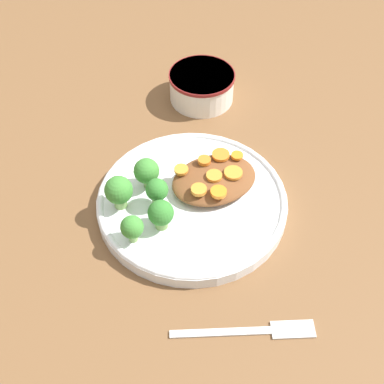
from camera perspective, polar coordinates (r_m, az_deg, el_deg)
The scene contains 18 objects.
ground_plane at distance 0.81m, azimuth -0.00°, elevation -1.63°, with size 4.00×4.00×0.00m, color brown.
plate at distance 0.80m, azimuth -0.00°, elevation -1.02°, with size 0.28×0.28×0.02m.
dip_bowl at distance 0.97m, azimuth 1.05°, elevation 11.34°, with size 0.12×0.12×0.05m.
stew_mound at distance 0.80m, azimuth 2.36°, elevation 1.33°, with size 0.13×0.10×0.02m, color brown.
broccoli_floret_0 at distance 0.74m, azimuth -3.34°, elevation -2.34°, with size 0.04×0.04×0.05m.
broccoli_floret_1 at distance 0.76m, azimuth -3.75°, elevation 0.10°, with size 0.03×0.03×0.05m.
broccoli_floret_2 at distance 0.77m, azimuth -7.82°, elevation 0.10°, with size 0.04×0.04×0.05m.
broccoli_floret_3 at distance 0.73m, azimuth -6.41°, elevation -3.81°, with size 0.03×0.03×0.04m.
broccoli_floret_4 at distance 0.79m, azimuth -4.88°, elevation 2.20°, with size 0.04×0.04×0.05m.
carrot_slice_0 at distance 0.79m, azimuth 2.37°, elevation 1.74°, with size 0.02×0.02×0.00m, color orange.
carrot_slice_1 at distance 0.79m, azimuth 4.54°, elevation 1.89°, with size 0.03×0.03×0.00m, color orange.
carrot_slice_2 at distance 0.79m, azimuth -1.21°, elevation 2.39°, with size 0.02×0.02×0.00m, color orange.
carrot_slice_3 at distance 0.82m, azimuth 4.83°, elevation 3.90°, with size 0.02×0.02×0.00m, color orange.
carrot_slice_4 at distance 0.82m, azimuth 3.08°, elevation 3.97°, with size 0.03×0.03×0.00m, color orange.
carrot_slice_5 at distance 0.81m, azimuth 1.32°, elevation 3.38°, with size 0.02×0.02×0.01m, color orange.
carrot_slice_6 at distance 0.76m, azimuth 2.85°, elevation 0.00°, with size 0.02×0.02×0.01m, color orange.
carrot_slice_7 at distance 0.77m, azimuth 0.73°, elevation 0.25°, with size 0.02×0.02×0.01m, color orange.
fork at distance 0.70m, azimuth 6.99°, elevation -14.44°, with size 0.18×0.09×0.01m.
Camera 1 is at (-0.21, -0.46, 0.62)m, focal length 50.00 mm.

